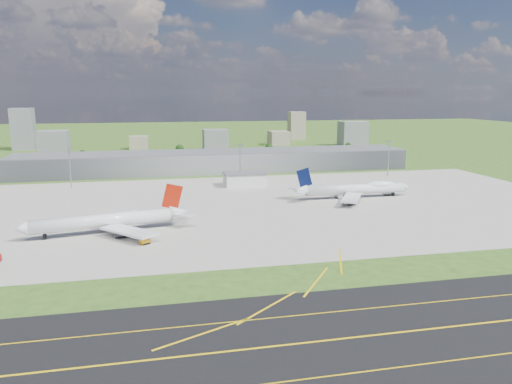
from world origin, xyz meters
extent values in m
plane|color=#2E4F18|center=(0.00, 150.00, 0.00)|extent=(1400.00, 1400.00, 0.00)
cube|color=black|center=(0.00, -110.00, 0.03)|extent=(1400.00, 60.00, 0.06)
cube|color=gray|center=(10.00, 40.00, 0.04)|extent=(360.00, 190.00, 0.08)
cube|color=gray|center=(0.00, 165.00, 7.50)|extent=(300.00, 42.00, 15.00)
cube|color=silver|center=(10.00, 100.00, 4.00)|extent=(26.00, 16.00, 8.00)
cylinder|color=gray|center=(-100.00, 115.00, 12.50)|extent=(0.70, 0.70, 25.00)
cube|color=gray|center=(-100.00, 115.00, 25.30)|extent=(3.50, 2.00, 1.20)
cylinder|color=gray|center=(10.00, 115.00, 12.50)|extent=(0.70, 0.70, 25.00)
cube|color=gray|center=(10.00, 115.00, 25.30)|extent=(3.50, 2.00, 1.20)
cylinder|color=gray|center=(120.00, 115.00, 12.50)|extent=(0.70, 0.70, 25.00)
cube|color=gray|center=(120.00, 115.00, 25.30)|extent=(3.50, 2.00, 1.20)
cylinder|color=white|center=(-71.77, 1.17, 5.59)|extent=(58.94, 17.86, 6.10)
cone|color=white|center=(-103.11, -5.29, 5.59)|extent=(6.21, 7.00, 6.10)
cone|color=white|center=(-38.93, 7.93, 6.40)|extent=(9.19, 7.61, 6.10)
cube|color=maroon|center=(-73.76, 0.76, 3.70)|extent=(47.83, 12.20, 1.32)
cube|color=white|center=(-60.39, -11.28, 3.76)|extent=(24.38, 25.82, 0.91)
cube|color=white|center=(-66.23, 17.10, 3.76)|extent=(17.00, 27.95, 0.91)
cube|color=#A11808|center=(-41.42, 7.42, 13.72)|extent=(10.02, 2.54, 12.28)
cylinder|color=#38383D|center=(-63.58, -8.04, 1.83)|extent=(6.13, 4.31, 3.25)
cylinder|color=#38383D|center=(-67.89, 12.86, 1.83)|extent=(6.13, 4.31, 3.25)
cube|color=black|center=(-64.87, -2.08, 1.27)|extent=(1.84, 1.52, 2.54)
cube|color=black|center=(-66.72, 6.88, 1.27)|extent=(1.84, 1.52, 2.54)
cube|color=black|center=(-94.65, -3.55, 1.27)|extent=(1.84, 1.52, 2.54)
cylinder|color=white|center=(64.96, 47.11, 5.25)|extent=(59.13, 5.92, 5.91)
cone|color=white|center=(96.91, 47.10, 5.25)|extent=(4.77, 5.91, 5.91)
cone|color=white|center=(31.58, 47.11, 6.01)|extent=(7.63, 5.91, 5.91)
cube|color=#1A4994|center=(66.87, 47.11, 3.41)|extent=(48.49, 2.43, 1.24)
ellipsoid|color=white|center=(80.34, 47.11, 7.02)|extent=(18.92, 5.92, 5.32)
cube|color=white|center=(56.41, 61.59, 3.53)|extent=(20.74, 27.34, 0.86)
cube|color=white|center=(56.40, 32.63, 3.53)|extent=(20.74, 27.34, 0.86)
cube|color=black|center=(33.97, 47.11, 12.97)|extent=(9.50, 0.48, 11.52)
cylinder|color=#38383D|center=(60.01, 55.69, 1.72)|extent=(5.25, 3.05, 3.05)
cylinder|color=#38383D|center=(54.50, 65.23, 1.72)|extent=(5.25, 3.05, 3.05)
cylinder|color=#38383D|center=(60.01, 38.53, 1.72)|extent=(5.25, 3.05, 3.05)
cylinder|color=#38383D|center=(54.50, 28.99, 1.72)|extent=(5.25, 3.05, 3.05)
cube|color=black|center=(59.24, 51.40, 1.19)|extent=(1.53, 1.14, 2.38)
cube|color=black|center=(59.24, 42.82, 1.19)|extent=(1.53, 1.14, 2.38)
cube|color=black|center=(88.81, 47.11, 1.19)|extent=(1.53, 1.14, 2.38)
cube|color=#F5A10E|center=(-54.13, -19.20, 1.23)|extent=(4.62, 4.16, 1.61)
cube|color=black|center=(-54.13, -19.20, 0.43)|extent=(4.19, 3.92, 0.70)
cube|color=silver|center=(55.25, 47.93, 1.67)|extent=(2.75, 5.75, 2.48)
cube|color=black|center=(55.25, 47.93, 0.43)|extent=(2.83, 4.91, 0.70)
cube|color=silver|center=(86.30, 50.13, 1.55)|extent=(5.30, 3.00, 2.24)
cube|color=black|center=(86.30, 50.13, 0.43)|extent=(4.57, 3.01, 0.70)
cube|color=slate|center=(-140.00, 300.00, 12.00)|extent=(28.00, 22.00, 24.00)
cube|color=gray|center=(-60.00, 340.00, 7.00)|extent=(20.00, 18.00, 14.00)
cube|color=slate|center=(20.00, 310.00, 11.00)|extent=(26.00, 20.00, 22.00)
cube|color=gray|center=(100.00, 350.00, 8.00)|extent=(22.00, 24.00, 16.00)
cube|color=slate|center=(180.00, 320.00, 14.00)|extent=(30.00, 22.00, 28.00)
cube|color=slate|center=(-180.00, 360.00, 22.00)|extent=(22.00, 20.00, 44.00)
cube|color=gray|center=(140.00, 410.00, 18.00)|extent=(20.00, 18.00, 36.00)
cylinder|color=#382314|center=(-110.00, 265.00, 1.50)|extent=(0.70, 0.70, 3.00)
sphere|color=black|center=(-110.00, 265.00, 4.88)|extent=(6.75, 6.75, 6.75)
cylinder|color=#382314|center=(-20.00, 280.00, 1.80)|extent=(0.70, 0.70, 3.60)
sphere|color=black|center=(-20.00, 280.00, 5.85)|extent=(8.10, 8.10, 8.10)
cylinder|color=#382314|center=(70.00, 275.00, 1.70)|extent=(0.70, 0.70, 3.40)
sphere|color=black|center=(70.00, 275.00, 5.53)|extent=(7.65, 7.65, 7.65)
cylinder|color=#382314|center=(160.00, 285.00, 1.40)|extent=(0.70, 0.70, 2.80)
sphere|color=black|center=(160.00, 285.00, 4.55)|extent=(6.30, 6.30, 6.30)
camera|label=1|loc=(-51.84, -216.47, 59.66)|focal=35.00mm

